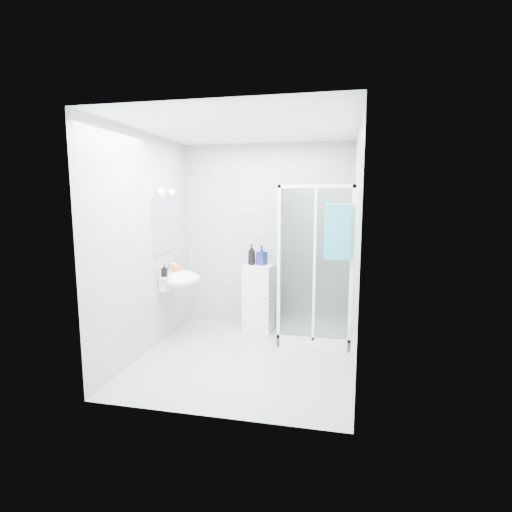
% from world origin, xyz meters
% --- Properties ---
extents(room, '(2.40, 2.60, 2.60)m').
position_xyz_m(room, '(0.00, 0.00, 1.30)').
color(room, silver).
rests_on(room, ground).
extents(shower_enclosure, '(0.90, 0.95, 2.00)m').
position_xyz_m(shower_enclosure, '(0.67, 0.77, 0.45)').
color(shower_enclosure, white).
rests_on(shower_enclosure, ground).
extents(wall_basin, '(0.46, 0.56, 0.35)m').
position_xyz_m(wall_basin, '(-0.99, 0.45, 0.80)').
color(wall_basin, white).
rests_on(wall_basin, ground).
extents(mirror, '(0.02, 0.60, 0.70)m').
position_xyz_m(mirror, '(-1.19, 0.45, 1.50)').
color(mirror, white).
rests_on(mirror, room).
extents(vanity_lights, '(0.10, 0.40, 0.08)m').
position_xyz_m(vanity_lights, '(-1.14, 0.45, 1.92)').
color(vanity_lights, silver).
rests_on(vanity_lights, room).
extents(wall_hooks, '(0.23, 0.06, 0.03)m').
position_xyz_m(wall_hooks, '(-0.25, 1.26, 1.62)').
color(wall_hooks, silver).
rests_on(wall_hooks, room).
extents(storage_cabinet, '(0.41, 0.42, 0.93)m').
position_xyz_m(storage_cabinet, '(-0.05, 1.01, 0.46)').
color(storage_cabinet, white).
rests_on(storage_cabinet, ground).
extents(hand_towel, '(0.31, 0.04, 0.65)m').
position_xyz_m(hand_towel, '(1.01, 0.36, 1.48)').
color(hand_towel, teal).
rests_on(hand_towel, shower_enclosure).
extents(shampoo_bottle_a, '(0.14, 0.14, 0.29)m').
position_xyz_m(shampoo_bottle_a, '(-0.15, 1.00, 1.07)').
color(shampoo_bottle_a, black).
rests_on(shampoo_bottle_a, storage_cabinet).
extents(shampoo_bottle_b, '(0.15, 0.16, 0.26)m').
position_xyz_m(shampoo_bottle_b, '(-0.02, 1.04, 1.06)').
color(shampoo_bottle_b, navy).
rests_on(shampoo_bottle_b, storage_cabinet).
extents(soap_dispenser_orange, '(0.15, 0.15, 0.15)m').
position_xyz_m(soap_dispenser_orange, '(-1.10, 0.62, 0.94)').
color(soap_dispenser_orange, '#C96117').
rests_on(soap_dispenser_orange, wall_basin).
extents(soap_dispenser_black, '(0.09, 0.09, 0.16)m').
position_xyz_m(soap_dispenser_black, '(-1.11, 0.26, 0.94)').
color(soap_dispenser_black, black).
rests_on(soap_dispenser_black, wall_basin).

